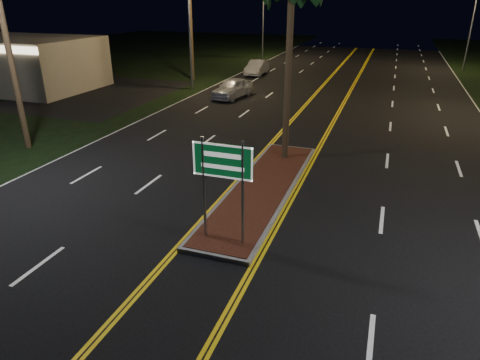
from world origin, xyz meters
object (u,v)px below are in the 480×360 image
at_px(streetlight_left_far, 266,9).
at_px(car_near, 232,86).
at_px(commercial_building, 4,62).
at_px(streetlight_right_far, 470,11).
at_px(median_island, 263,188).
at_px(car_far, 257,66).
at_px(highway_sign, 223,171).
at_px(streetlight_left_mid, 194,15).

bearing_deg(streetlight_left_far, car_near, -80.25).
relative_size(commercial_building, streetlight_right_far, 1.67).
relative_size(median_island, car_near, 2.06).
bearing_deg(commercial_building, car_far, 35.30).
height_order(highway_sign, commercial_building, commercial_building).
relative_size(median_island, highway_sign, 3.20).
distance_m(median_island, commercial_building, 29.13).
bearing_deg(car_near, streetlight_left_far, 109.55).
xyz_separation_m(car_near, car_far, (-1.30, 10.34, -0.03)).
relative_size(highway_sign, streetlight_left_far, 0.36).
xyz_separation_m(streetlight_left_far, car_near, (3.73, -21.73, -4.83)).
bearing_deg(streetlight_right_far, commercial_building, -148.99).
bearing_deg(median_island, commercial_building, 153.45).
relative_size(highway_sign, streetlight_left_mid, 0.36).
height_order(median_island, streetlight_left_far, streetlight_left_far).
bearing_deg(commercial_building, car_near, 6.81).
height_order(highway_sign, car_far, highway_sign).
distance_m(commercial_building, car_near, 19.29).
height_order(commercial_building, streetlight_left_far, streetlight_left_far).
bearing_deg(streetlight_right_far, streetlight_left_far, 174.62).
xyz_separation_m(highway_sign, car_far, (-8.17, 29.82, -1.61)).
relative_size(commercial_building, streetlight_left_mid, 1.67).
xyz_separation_m(highway_sign, commercial_building, (-26.00, 17.19, -0.40)).
xyz_separation_m(median_island, car_near, (-6.88, 15.27, 0.74)).
relative_size(streetlight_left_far, car_far, 1.89).
height_order(car_near, car_far, car_near).
distance_m(median_island, highway_sign, 4.80).
xyz_separation_m(streetlight_left_mid, car_near, (3.73, -1.73, -4.83)).
relative_size(median_island, streetlight_left_mid, 1.14).
bearing_deg(car_near, streetlight_left_mid, 164.99).
xyz_separation_m(highway_sign, streetlight_left_mid, (-10.61, 21.20, 3.25)).
distance_m(median_island, streetlight_left_far, 38.89).
relative_size(car_near, car_far, 1.04).
relative_size(commercial_building, car_far, 3.15).
distance_m(median_island, streetlight_left_mid, 20.80).
xyz_separation_m(streetlight_right_far, car_far, (-18.79, -9.39, -4.86)).
relative_size(median_island, streetlight_right_far, 1.14).
bearing_deg(car_far, commercial_building, -146.33).
relative_size(streetlight_left_mid, streetlight_left_far, 1.00).
distance_m(highway_sign, streetlight_left_far, 42.67).
bearing_deg(car_near, commercial_building, -163.39).
height_order(streetlight_left_mid, car_near, streetlight_left_mid).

